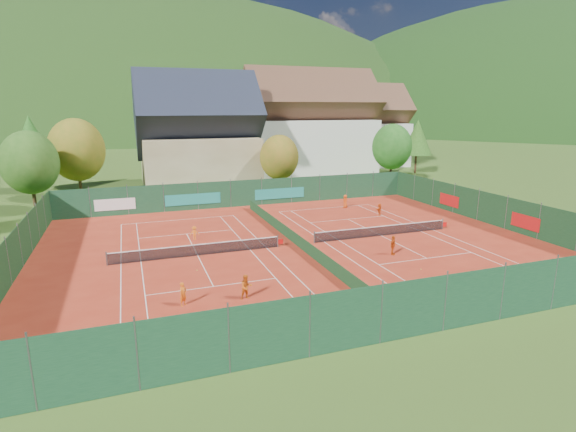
% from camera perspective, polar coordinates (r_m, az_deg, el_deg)
% --- Properties ---
extents(ground, '(600.00, 600.00, 0.00)m').
position_cam_1_polar(ground, '(36.75, 1.06, -3.75)').
color(ground, '#315219').
rests_on(ground, ground).
extents(clay_pad, '(40.00, 32.00, 0.01)m').
position_cam_1_polar(clay_pad, '(36.74, 1.06, -3.72)').
color(clay_pad, '#A72B18').
rests_on(clay_pad, ground).
extents(court_markings_left, '(11.03, 23.83, 0.00)m').
position_cam_1_polar(court_markings_left, '(34.84, -11.38, -4.96)').
color(court_markings_left, white).
rests_on(court_markings_left, ground).
extents(court_markings_right, '(11.03, 23.83, 0.00)m').
position_cam_1_polar(court_markings_right, '(40.17, 11.80, -2.48)').
color(court_markings_right, white).
rests_on(court_markings_right, ground).
extents(tennis_net_left, '(13.30, 0.10, 1.02)m').
position_cam_1_polar(tennis_net_left, '(34.71, -11.17, -4.16)').
color(tennis_net_left, '#59595B').
rests_on(tennis_net_left, ground).
extents(tennis_net_right, '(13.30, 0.10, 1.02)m').
position_cam_1_polar(tennis_net_right, '(40.12, 12.02, -1.78)').
color(tennis_net_right, '#59595B').
rests_on(tennis_net_right, ground).
extents(court_divider, '(0.03, 28.80, 1.00)m').
position_cam_1_polar(court_divider, '(36.60, 1.06, -2.98)').
color(court_divider, '#153B1D').
rests_on(court_divider, ground).
extents(fence_north, '(40.00, 0.10, 3.00)m').
position_cam_1_polar(fence_north, '(51.11, -5.81, 2.85)').
color(fence_north, '#163D24').
rests_on(fence_north, ground).
extents(fence_south, '(40.00, 0.04, 3.00)m').
position_cam_1_polar(fence_south, '(22.95, 15.70, -11.24)').
color(fence_south, '#163C25').
rests_on(fence_south, ground).
extents(fence_west, '(0.04, 32.00, 3.00)m').
position_cam_1_polar(fence_west, '(34.92, -31.40, -4.14)').
color(fence_west, '#153A1B').
rests_on(fence_west, ground).
extents(fence_east, '(0.09, 32.00, 3.00)m').
position_cam_1_polar(fence_east, '(47.15, 24.40, 0.80)').
color(fence_east, '#13351B').
rests_on(fence_east, ground).
extents(chalet, '(16.20, 12.00, 16.00)m').
position_cam_1_polar(chalet, '(63.63, -11.30, 9.46)').
color(chalet, '#CABA8E').
rests_on(chalet, ground).
extents(hotel_block_a, '(21.60, 11.00, 17.25)m').
position_cam_1_polar(hotel_block_a, '(74.53, 2.78, 10.85)').
color(hotel_block_a, silver).
rests_on(hotel_block_a, ground).
extents(hotel_block_b, '(17.28, 10.00, 15.50)m').
position_cam_1_polar(hotel_block_b, '(87.86, 9.34, 10.61)').
color(hotel_block_b, silver).
rests_on(hotel_block_b, ground).
extents(tree_west_front, '(5.72, 5.72, 8.69)m').
position_cam_1_polar(tree_west_front, '(53.90, -29.98, 5.89)').
color(tree_west_front, '#483219').
rests_on(tree_west_front, ground).
extents(tree_west_mid, '(6.44, 6.44, 9.78)m').
position_cam_1_polar(tree_west_mid, '(59.23, -25.27, 7.60)').
color(tree_west_mid, '#483319').
rests_on(tree_west_mid, ground).
extents(tree_west_back, '(5.60, 5.60, 10.00)m').
position_cam_1_polar(tree_west_back, '(67.88, -29.83, 8.28)').
color(tree_west_back, '#472819').
rests_on(tree_west_back, ground).
extents(tree_center, '(5.01, 5.01, 7.60)m').
position_cam_1_polar(tree_center, '(58.14, -1.12, 7.46)').
color(tree_center, '#4A2E1A').
rests_on(tree_center, ground).
extents(tree_east_front, '(5.72, 5.72, 8.69)m').
position_cam_1_polar(tree_east_front, '(67.72, 13.07, 8.56)').
color(tree_east_front, '#452818').
rests_on(tree_east_front, ground).
extents(tree_east_mid, '(5.04, 5.04, 9.00)m').
position_cam_1_polar(tree_east_mid, '(79.88, 16.10, 9.58)').
color(tree_east_mid, '#4C2F1B').
rests_on(tree_east_mid, ground).
extents(tree_east_back, '(7.15, 7.15, 10.86)m').
position_cam_1_polar(tree_east_back, '(82.43, 8.23, 10.55)').
color(tree_east_back, '#483419').
rests_on(tree_east_back, ground).
extents(mountain_backdrop, '(820.00, 530.00, 242.00)m').
position_cam_1_polar(mountain_backdrop, '(274.10, -10.84, 2.73)').
color(mountain_backdrop, black).
rests_on(mountain_backdrop, ground).
extents(ball_hopper, '(0.34, 0.34, 0.80)m').
position_cam_1_polar(ball_hopper, '(34.35, 29.96, -5.89)').
color(ball_hopper, slate).
rests_on(ball_hopper, ground).
extents(loose_ball_0, '(0.07, 0.07, 0.07)m').
position_cam_1_polar(loose_ball_0, '(31.77, -11.49, -6.77)').
color(loose_ball_0, '#CCD833').
rests_on(loose_ball_0, ground).
extents(loose_ball_1, '(0.07, 0.07, 0.07)m').
position_cam_1_polar(loose_ball_1, '(32.65, 16.53, -6.51)').
color(loose_ball_1, '#CCD833').
rests_on(loose_ball_1, ground).
extents(player_left_near, '(0.60, 0.59, 1.39)m').
position_cam_1_polar(player_left_near, '(26.38, -13.18, -9.63)').
color(player_left_near, orange).
rests_on(player_left_near, ground).
extents(player_left_mid, '(0.80, 0.67, 1.51)m').
position_cam_1_polar(player_left_mid, '(26.61, -5.31, -8.97)').
color(player_left_mid, '#CD5A12').
rests_on(player_left_mid, ground).
extents(player_left_far, '(0.84, 0.59, 1.18)m').
position_cam_1_polar(player_left_far, '(38.89, -11.79, -2.12)').
color(player_left_far, orange).
rests_on(player_left_far, ground).
extents(player_right_near, '(0.93, 0.86, 1.53)m').
position_cam_1_polar(player_right_near, '(35.07, 13.18, -3.63)').
color(player_right_near, '#CB4E12').
rests_on(player_right_near, ground).
extents(player_right_far_a, '(0.86, 0.77, 1.48)m').
position_cam_1_polar(player_right_far_a, '(50.60, 7.28, 1.87)').
color(player_right_far_a, '#D34712').
rests_on(player_right_far_a, ground).
extents(player_right_far_b, '(1.20, 0.94, 1.27)m').
position_cam_1_polar(player_right_far_b, '(47.62, 11.52, 0.83)').
color(player_right_far_b, '#E15214').
rests_on(player_right_far_b, ground).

